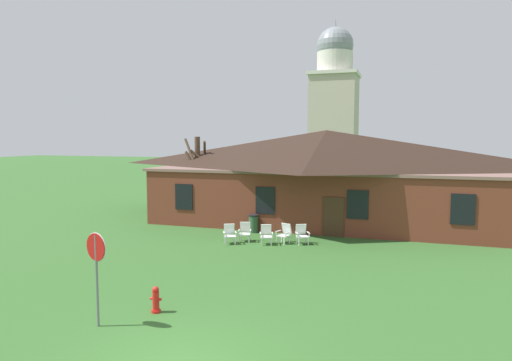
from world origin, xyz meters
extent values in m
cube|color=brown|center=(0.00, 19.85, 1.60)|extent=(19.87, 10.00, 3.20)
cube|color=#835E55|center=(0.00, 19.85, 3.28)|extent=(20.27, 10.20, 0.16)
pyramid|color=black|center=(0.00, 19.85, 4.51)|extent=(20.67, 10.40, 2.30)
cube|color=black|center=(-7.45, 14.82, 1.76)|extent=(1.10, 0.06, 1.50)
cube|color=black|center=(-2.48, 14.82, 1.76)|extent=(1.10, 0.06, 1.50)
cube|color=black|center=(2.48, 14.82, 1.76)|extent=(1.10, 0.06, 1.50)
cube|color=black|center=(7.45, 14.82, 1.76)|extent=(1.10, 0.06, 1.50)
cube|color=#422819|center=(1.26, 14.82, 1.05)|extent=(1.10, 0.06, 2.10)
cube|color=#BCB29E|center=(-2.73, 40.90, 5.88)|extent=(4.80, 4.80, 11.76)
cube|color=silver|center=(-2.73, 40.90, 11.94)|extent=(5.18, 5.18, 0.36)
cylinder|color=silver|center=(-2.73, 40.90, 13.22)|extent=(3.80, 3.80, 2.20)
sphere|color=gray|center=(-2.73, 40.90, 15.00)|extent=(3.88, 3.88, 3.88)
cone|color=gray|center=(-2.73, 40.90, 17.34)|extent=(0.24, 0.24, 1.00)
cylinder|color=slate|center=(-3.16, 1.35, 1.27)|extent=(0.07, 0.07, 2.55)
cylinder|color=white|center=(-3.15, 1.36, 2.22)|extent=(0.78, 0.24, 0.81)
cylinder|color=#B71414|center=(-3.16, 1.34, 2.22)|extent=(0.74, 0.23, 0.76)
cube|color=white|center=(-2.99, 11.48, 0.18)|extent=(0.07, 0.07, 0.36)
cube|color=white|center=(-3.40, 11.27, 0.18)|extent=(0.07, 0.07, 0.36)
cube|color=white|center=(-3.20, 11.87, 0.18)|extent=(0.07, 0.07, 0.36)
cube|color=white|center=(-3.60, 11.66, 0.18)|extent=(0.07, 0.07, 0.36)
cube|color=white|center=(-3.30, 11.57, 0.39)|extent=(0.72, 0.71, 0.05)
cube|color=white|center=(-3.44, 11.84, 0.69)|extent=(0.54, 0.41, 0.54)
cube|color=white|center=(-3.03, 11.69, 0.58)|extent=(0.27, 0.44, 0.03)
cube|color=white|center=(-2.96, 11.54, 0.47)|extent=(0.05, 0.05, 0.22)
cube|color=white|center=(-3.54, 11.42, 0.58)|extent=(0.27, 0.44, 0.03)
cube|color=white|center=(-3.47, 11.27, 0.47)|extent=(0.05, 0.05, 0.22)
cube|color=silver|center=(-2.50, 12.10, 0.18)|extent=(0.06, 0.06, 0.36)
cube|color=silver|center=(-2.94, 11.99, 0.18)|extent=(0.06, 0.06, 0.36)
cube|color=silver|center=(-2.60, 12.53, 0.18)|extent=(0.06, 0.06, 0.36)
cube|color=silver|center=(-3.05, 12.42, 0.18)|extent=(0.06, 0.06, 0.36)
cube|color=silver|center=(-2.77, 12.26, 0.39)|extent=(0.65, 0.64, 0.05)
cube|color=silver|center=(-2.85, 12.56, 0.69)|extent=(0.54, 0.31, 0.54)
cube|color=silver|center=(-2.49, 12.31, 0.58)|extent=(0.17, 0.47, 0.03)
cube|color=silver|center=(-2.45, 12.15, 0.47)|extent=(0.05, 0.05, 0.22)
cube|color=silver|center=(-3.05, 12.17, 0.58)|extent=(0.17, 0.47, 0.03)
cube|color=silver|center=(-3.01, 12.01, 0.47)|extent=(0.05, 0.05, 0.22)
cube|color=silver|center=(-1.27, 11.84, 0.18)|extent=(0.06, 0.06, 0.36)
cube|color=silver|center=(-1.70, 11.69, 0.18)|extent=(0.06, 0.06, 0.36)
cube|color=silver|center=(-1.41, 12.26, 0.18)|extent=(0.06, 0.06, 0.36)
cube|color=silver|center=(-1.84, 12.11, 0.18)|extent=(0.06, 0.06, 0.36)
cube|color=silver|center=(-1.56, 11.97, 0.39)|extent=(0.68, 0.67, 0.05)
cube|color=silver|center=(-1.66, 12.27, 0.69)|extent=(0.55, 0.35, 0.54)
cube|color=silver|center=(-1.28, 12.05, 0.58)|extent=(0.21, 0.46, 0.03)
cube|color=silver|center=(-1.22, 11.89, 0.47)|extent=(0.05, 0.05, 0.22)
cube|color=silver|center=(-1.82, 11.86, 0.58)|extent=(0.21, 0.46, 0.03)
cube|color=silver|center=(-1.77, 11.71, 0.47)|extent=(0.05, 0.05, 0.22)
cube|color=white|center=(-0.72, 12.23, 0.18)|extent=(0.06, 0.06, 0.36)
cube|color=white|center=(-1.15, 12.39, 0.18)|extent=(0.06, 0.06, 0.36)
cube|color=white|center=(-0.57, 12.64, 0.18)|extent=(0.06, 0.06, 0.36)
cube|color=white|center=(-1.00, 12.80, 0.18)|extent=(0.06, 0.06, 0.36)
cube|color=white|center=(-0.86, 12.52, 0.39)|extent=(0.69, 0.68, 0.05)
cube|color=white|center=(-0.75, 12.81, 0.69)|extent=(0.55, 0.36, 0.54)
cube|color=white|center=(-0.60, 12.40, 0.58)|extent=(0.22, 0.46, 0.03)
cube|color=white|center=(-0.65, 12.25, 0.47)|extent=(0.05, 0.05, 0.22)
cube|color=white|center=(-1.14, 12.60, 0.58)|extent=(0.22, 0.46, 0.03)
cube|color=white|center=(-1.20, 12.45, 0.47)|extent=(0.05, 0.05, 0.22)
cube|color=white|center=(0.40, 12.51, 0.18)|extent=(0.07, 0.07, 0.36)
cube|color=white|center=(0.00, 12.30, 0.18)|extent=(0.07, 0.07, 0.36)
cube|color=white|center=(0.20, 12.90, 0.18)|extent=(0.07, 0.07, 0.36)
cube|color=white|center=(-0.21, 12.69, 0.18)|extent=(0.07, 0.07, 0.36)
cube|color=white|center=(0.10, 12.60, 0.39)|extent=(0.72, 0.71, 0.05)
cube|color=white|center=(-0.05, 12.88, 0.69)|extent=(0.54, 0.41, 0.54)
cube|color=white|center=(0.36, 12.72, 0.58)|extent=(0.27, 0.44, 0.03)
cube|color=white|center=(0.44, 12.57, 0.47)|extent=(0.05, 0.05, 0.22)
cube|color=white|center=(-0.15, 12.45, 0.58)|extent=(0.27, 0.44, 0.03)
cube|color=white|center=(-0.07, 12.30, 0.47)|extent=(0.05, 0.05, 0.22)
cylinder|color=brown|center=(-8.40, 18.67, 2.63)|extent=(0.36, 0.36, 5.26)
cylinder|color=brown|center=(-8.62, 18.86, 3.14)|extent=(0.60, 0.65, 0.99)
cylinder|color=brown|center=(-8.66, 18.17, 4.19)|extent=(1.19, 0.74, 1.91)
cylinder|color=brown|center=(-8.42, 18.11, 3.38)|extent=(1.26, 0.21, 1.89)
cylinder|color=brown|center=(-7.96, 18.87, 4.48)|extent=(0.59, 1.05, 1.07)
cylinder|color=brown|center=(-8.26, 18.30, 4.03)|extent=(0.90, 0.46, 0.81)
cylinder|color=red|center=(-2.17, 2.73, 0.04)|extent=(0.28, 0.28, 0.08)
cylinder|color=red|center=(-2.17, 2.73, 0.36)|extent=(0.20, 0.20, 0.55)
sphere|color=red|center=(-2.17, 2.73, 0.69)|extent=(0.20, 0.20, 0.20)
cylinder|color=red|center=(-2.30, 2.73, 0.41)|extent=(0.10, 0.08, 0.08)
cylinder|color=red|center=(-2.04, 2.73, 0.41)|extent=(0.10, 0.08, 0.08)
cylinder|color=#335638|center=(-3.08, 14.55, 0.45)|extent=(0.52, 0.52, 0.90)
cylinder|color=black|center=(-3.08, 14.55, 0.94)|extent=(0.56, 0.56, 0.08)
camera|label=1|loc=(4.76, -8.76, 5.18)|focal=31.85mm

